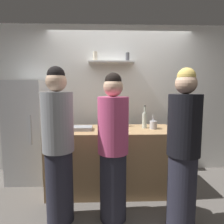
% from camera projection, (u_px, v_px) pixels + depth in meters
% --- Properties ---
extents(ground_plane, '(5.28, 5.28, 0.00)m').
position_uv_depth(ground_plane, '(126.00, 207.00, 2.48)').
color(ground_plane, '#59544F').
extents(back_wall_assembly, '(4.80, 0.32, 2.60)m').
position_uv_depth(back_wall_assembly, '(120.00, 99.00, 3.57)').
color(back_wall_assembly, white).
rests_on(back_wall_assembly, ground).
extents(refrigerator, '(0.58, 0.60, 1.62)m').
position_uv_depth(refrigerator, '(28.00, 131.00, 3.18)').
color(refrigerator, silver).
rests_on(refrigerator, ground).
extents(counter, '(1.80, 0.73, 0.91)m').
position_uv_depth(counter, '(112.00, 159.00, 2.91)').
color(counter, '#9E7A51').
rests_on(counter, ground).
extents(baking_pan, '(0.34, 0.24, 0.05)m').
position_uv_depth(baking_pan, '(80.00, 128.00, 2.79)').
color(baking_pan, gray).
rests_on(baking_pan, counter).
extents(utensil_holder, '(0.11, 0.11, 0.21)m').
position_uv_depth(utensil_holder, '(153.00, 125.00, 2.86)').
color(utensil_holder, '#B2B2B7').
rests_on(utensil_holder, counter).
extents(wine_bottle_amber_glass, '(0.07, 0.07, 0.29)m').
position_uv_depth(wine_bottle_amber_glass, '(102.00, 120.00, 3.04)').
color(wine_bottle_amber_glass, '#472814').
rests_on(wine_bottle_amber_glass, counter).
extents(wine_bottle_pale_glass, '(0.07, 0.07, 0.34)m').
position_uv_depth(wine_bottle_pale_glass, '(145.00, 120.00, 2.91)').
color(wine_bottle_pale_glass, '#B2BFB2').
rests_on(wine_bottle_pale_glass, counter).
extents(water_bottle_plastic, '(0.08, 0.08, 0.21)m').
position_uv_depth(water_bottle_plastic, '(124.00, 120.00, 3.06)').
color(water_bottle_plastic, silver).
rests_on(water_bottle_plastic, counter).
extents(person_pink_top, '(0.34, 0.34, 1.67)m').
position_uv_depth(person_pink_top, '(113.00, 149.00, 2.18)').
color(person_pink_top, '#262633').
rests_on(person_pink_top, ground).
extents(person_grey_hoodie, '(0.34, 0.34, 1.73)m').
position_uv_depth(person_grey_hoodie, '(58.00, 147.00, 2.14)').
color(person_grey_hoodie, '#262633').
rests_on(person_grey_hoodie, ground).
extents(person_blonde, '(0.34, 0.34, 1.70)m').
position_uv_depth(person_blonde, '(183.00, 151.00, 2.05)').
color(person_blonde, '#262633').
rests_on(person_blonde, ground).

